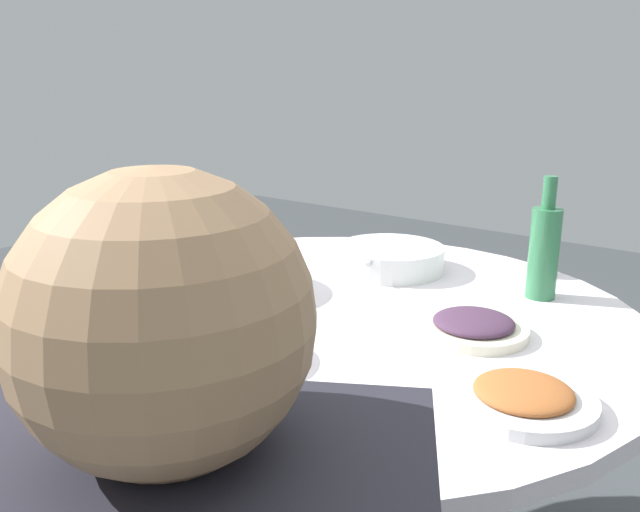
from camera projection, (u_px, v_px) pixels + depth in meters
The scene contains 10 objects.
round_dining_table at pixel (332, 376), 1.43m from camera, with size 1.31×1.31×0.77m.
rice_bowl at pixel (219, 270), 1.51m from camera, with size 0.31×0.31×0.10m.
soup_bowl at pixel (390, 259), 1.67m from camera, with size 0.28×0.30×0.06m.
dish_eggplant at pixel (473, 326), 1.26m from camera, with size 0.21×0.21×0.04m.
dish_greens at pixel (242, 350), 1.14m from camera, with size 0.23×0.23×0.05m.
dish_tofu_braise at pixel (523, 397), 0.98m from camera, with size 0.22×0.22×0.04m.
dish_shrimp at pixel (80, 321), 1.28m from camera, with size 0.25×0.25×0.05m.
green_bottle at pixel (544, 250), 1.44m from camera, with size 0.07×0.07×0.28m.
tea_cup_near at pixel (49, 370), 1.05m from camera, with size 0.07×0.07×0.05m, color beige.
tea_cup_far at pixel (541, 265), 1.63m from camera, with size 0.07×0.07×0.05m, color white.
Camera 1 is at (0.77, -1.05, 1.26)m, focal length 36.29 mm.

